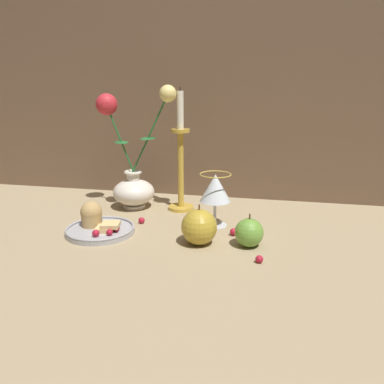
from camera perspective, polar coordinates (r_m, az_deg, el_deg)
The scene contains 13 objects.
ground_plane at distance 0.96m, azimuth -4.11°, elevation -5.80°, with size 2.40×2.40×0.00m, color #9E8966.
wall_back at distance 1.26m, azimuth 0.15°, elevation 27.03°, with size 2.40×0.04×1.20m, color brown.
vase at distance 1.12m, azimuth -9.11°, elevation 2.88°, with size 0.24×0.12×0.36m.
plate_with_pastries at distance 0.97m, azimuth -14.17°, elevation -4.81°, with size 0.17×0.17×0.07m.
wine_glass at distance 0.96m, azimuth 3.57°, elevation 0.35°, with size 0.08×0.08×0.14m.
candlestick at distance 1.09m, azimuth -1.79°, elevation 4.23°, with size 0.07×0.07×0.35m.
apple_beside_vase at distance 0.86m, azimuth 8.69°, elevation -6.14°, with size 0.07×0.07×0.08m.
apple_near_glass at distance 0.86m, azimuth 1.09°, elevation -5.34°, with size 0.08×0.08×0.10m.
berry_near_plate at distance 1.01m, azimuth -7.69°, elevation -4.30°, with size 0.02×0.02×0.02m, color #AD192D.
berry_front_center at distance 0.92m, azimuth 6.32°, elevation -6.15°, with size 0.02×0.02×0.02m, color #AD192D.
berry_by_glass_stem at distance 0.80m, azimuth 10.22°, elevation -10.03°, with size 0.02×0.02×0.02m, color #AD192D.
berry_under_candlestick at distance 0.98m, azimuth -0.95°, elevation -4.71°, with size 0.02×0.02×0.02m, color #AD192D.
berry_far_right at distance 0.96m, azimuth 8.54°, elevation -5.40°, with size 0.02×0.02×0.02m, color #AD192D.
Camera 1 is at (0.25, -0.86, 0.35)m, focal length 35.00 mm.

